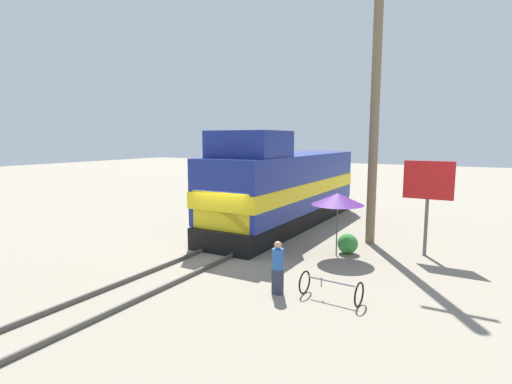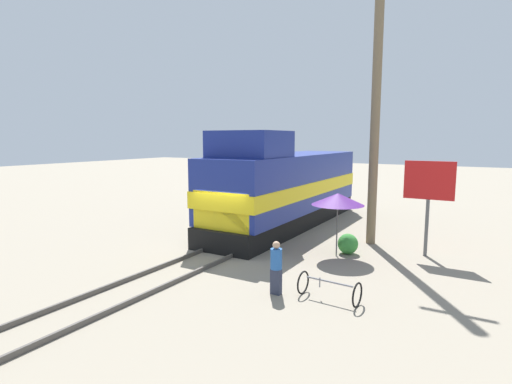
% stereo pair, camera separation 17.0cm
% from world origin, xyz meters
% --- Properties ---
extents(ground_plane, '(120.00, 120.00, 0.00)m').
position_xyz_m(ground_plane, '(0.00, 0.00, 0.00)').
color(ground_plane, gray).
extents(rail_near, '(0.08, 28.92, 0.15)m').
position_xyz_m(rail_near, '(-0.72, 0.00, 0.07)').
color(rail_near, '#4C4742').
rests_on(rail_near, ground_plane).
extents(rail_far, '(0.08, 28.92, 0.15)m').
position_xyz_m(rail_far, '(0.72, 0.00, 0.07)').
color(rail_far, '#4C4742').
rests_on(rail_far, ground_plane).
extents(locomotive, '(3.19, 12.67, 4.86)m').
position_xyz_m(locomotive, '(0.00, 4.99, 2.02)').
color(locomotive, black).
rests_on(locomotive, ground_plane).
extents(utility_pole, '(1.80, 0.38, 11.95)m').
position_xyz_m(utility_pole, '(4.75, 3.89, 6.04)').
color(utility_pole, '#726047').
rests_on(utility_pole, ground_plane).
extents(vendor_umbrella, '(2.01, 2.01, 2.46)m').
position_xyz_m(vendor_umbrella, '(4.09, 1.31, 2.23)').
color(vendor_umbrella, '#4C4C4C').
rests_on(vendor_umbrella, ground_plane).
extents(billboard_sign, '(1.82, 0.12, 3.69)m').
position_xyz_m(billboard_sign, '(7.08, 3.07, 2.71)').
color(billboard_sign, '#595959').
rests_on(billboard_sign, ground_plane).
extents(shrub_cluster, '(0.80, 0.80, 0.80)m').
position_xyz_m(shrub_cluster, '(4.39, 1.81, 0.40)').
color(shrub_cluster, '#388C38').
rests_on(shrub_cluster, ground_plane).
extents(person_bystander, '(0.34, 0.34, 1.59)m').
position_xyz_m(person_bystander, '(3.85, -3.30, 0.85)').
color(person_bystander, '#2D3347').
rests_on(person_bystander, ground_plane).
extents(bicycle, '(1.74, 0.82, 0.69)m').
position_xyz_m(bicycle, '(5.35, -2.97, 0.36)').
color(bicycle, black).
rests_on(bicycle, ground_plane).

